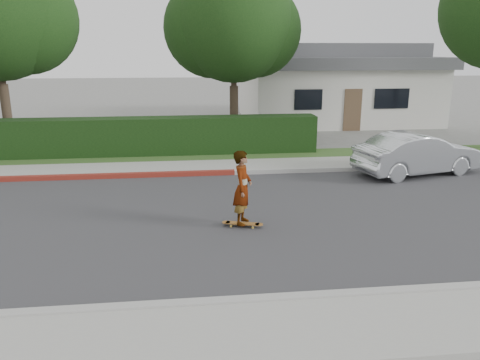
# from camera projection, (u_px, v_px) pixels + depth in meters

# --- Properties ---
(ground) EXTENTS (120.00, 120.00, 0.00)m
(ground) POSITION_uv_depth(u_px,v_px,m) (211.00, 219.00, 11.42)
(ground) COLOR slate
(ground) RESTS_ON ground
(road) EXTENTS (60.00, 8.00, 0.01)m
(road) POSITION_uv_depth(u_px,v_px,m) (211.00, 219.00, 11.42)
(road) COLOR #2D2D30
(road) RESTS_ON ground
(curb_near) EXTENTS (60.00, 0.20, 0.15)m
(curb_near) POSITION_uv_depth(u_px,v_px,m) (225.00, 303.00, 7.48)
(curb_near) COLOR #9E9E99
(curb_near) RESTS_ON ground
(sidewalk_near) EXTENTS (60.00, 1.60, 0.12)m
(sidewalk_near) POSITION_uv_depth(u_px,v_px,m) (231.00, 337.00, 6.62)
(sidewalk_near) COLOR gray
(sidewalk_near) RESTS_ON ground
(curb_far) EXTENTS (60.00, 0.20, 0.15)m
(curb_far) POSITION_uv_depth(u_px,v_px,m) (204.00, 173.00, 15.32)
(curb_far) COLOR #9E9E99
(curb_far) RESTS_ON ground
(curb_red_section) EXTENTS (12.00, 0.21, 0.15)m
(curb_red_section) POSITION_uv_depth(u_px,v_px,m) (46.00, 178.00, 14.77)
(curb_red_section) COLOR maroon
(curb_red_section) RESTS_ON ground
(sidewalk_far) EXTENTS (60.00, 1.60, 0.12)m
(sidewalk_far) POSITION_uv_depth(u_px,v_px,m) (203.00, 167.00, 16.19)
(sidewalk_far) COLOR gray
(sidewalk_far) RESTS_ON ground
(planting_strip) EXTENTS (60.00, 1.60, 0.10)m
(planting_strip) POSITION_uv_depth(u_px,v_px,m) (201.00, 157.00, 17.72)
(planting_strip) COLOR #2D4C1E
(planting_strip) RESTS_ON ground
(hedge) EXTENTS (15.00, 1.00, 1.50)m
(hedge) POSITION_uv_depth(u_px,v_px,m) (121.00, 138.00, 17.77)
(hedge) COLOR black
(hedge) RESTS_ON ground
(tree_center) EXTENTS (5.66, 4.84, 7.44)m
(tree_center) POSITION_uv_depth(u_px,v_px,m) (233.00, 26.00, 19.05)
(tree_center) COLOR #33261C
(tree_center) RESTS_ON ground
(house) EXTENTS (10.60, 8.60, 4.30)m
(house) POSITION_uv_depth(u_px,v_px,m) (333.00, 83.00, 27.04)
(house) COLOR beige
(house) RESTS_ON ground
(skateboard) EXTENTS (0.98, 0.46, 0.09)m
(skateboard) POSITION_uv_depth(u_px,v_px,m) (242.00, 224.00, 10.87)
(skateboard) COLOR gold
(skateboard) RESTS_ON ground
(skateboarder) EXTENTS (0.60, 0.73, 1.72)m
(skateboarder) POSITION_uv_depth(u_px,v_px,m) (243.00, 188.00, 10.63)
(skateboarder) COLOR white
(skateboarder) RESTS_ON skateboard
(car_silver) EXTENTS (4.42, 2.42, 1.38)m
(car_silver) POSITION_uv_depth(u_px,v_px,m) (417.00, 154.00, 15.31)
(car_silver) COLOR silver
(car_silver) RESTS_ON ground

